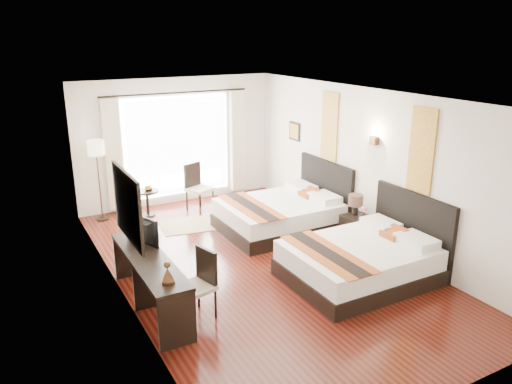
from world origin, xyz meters
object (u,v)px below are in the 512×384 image
side_table (148,203)px  window_chair (199,196)px  console_desk (150,283)px  desk_chair (197,297)px  nightstand (358,231)px  floor_lamp (96,153)px  fruit_bowl (148,189)px  bed_far (283,213)px  television (138,230)px  table_lamp (356,202)px  bed_near (363,259)px  vase (363,218)px

side_table → window_chair: window_chair is taller
console_desk → desk_chair: size_ratio=2.32×
desk_chair → window_chair: size_ratio=0.92×
nightstand → floor_lamp: size_ratio=0.34×
nightstand → fruit_bowl: 4.40m
bed_far → television: (-3.16, -1.08, 0.64)m
bed_far → television: bearing=-161.1°
table_lamp → floor_lamp: size_ratio=0.25×
console_desk → fruit_bowl: size_ratio=11.55×
bed_near → side_table: (-2.11, 4.40, -0.05)m
bed_near → bed_far: (-0.01, 2.38, 0.00)m
desk_chair → window_chair: bearing=-128.1°
vase → fruit_bowl: bearing=129.0°
bed_near → nightstand: bed_near is taller
console_desk → side_table: console_desk is taller
bed_far → nightstand: size_ratio=3.94×
console_desk → window_chair: window_chair is taller
table_lamp → side_table: 4.36m
television → desk_chair: 1.36m
table_lamp → side_table: table_lamp is taller
television → floor_lamp: 3.34m
nightstand → side_table: 4.43m
nightstand → fruit_bowl: fruit_bowl is taller
fruit_bowl → television: bearing=-109.4°
table_lamp → floor_lamp: 5.17m
console_desk → floor_lamp: (0.16, 3.86, 1.04)m
vase → floor_lamp: 5.35m
floor_lamp → table_lamp: bearing=-41.9°
console_desk → fruit_bowl: console_desk is taller
desk_chair → window_chair: 4.33m
bed_near → vase: (0.74, 0.90, 0.25)m
bed_near → vase: bed_near is taller
nightstand → console_desk: size_ratio=0.26×
vase → television: bearing=174.0°
bed_far → console_desk: bearing=-152.9°
vase → floor_lamp: (-3.76, 3.71, 0.84)m
bed_far → side_table: size_ratio=4.02×
bed_near → window_chair: 4.33m
side_table → fruit_bowl: bearing=-25.7°
bed_far → fruit_bowl: size_ratio=11.78×
table_lamp → nightstand: bearing=-98.5°
bed_near → television: 3.48m
bed_far → window_chair: bearing=119.0°
table_lamp → desk_chair: 3.66m
bed_near → television: (-3.16, 1.31, 0.64)m
vase → fruit_bowl: vase is taller
bed_far → fruit_bowl: 2.89m
side_table → table_lamp: bearing=-47.9°
desk_chair → fruit_bowl: desk_chair is taller
bed_near → side_table: bearing=115.7°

